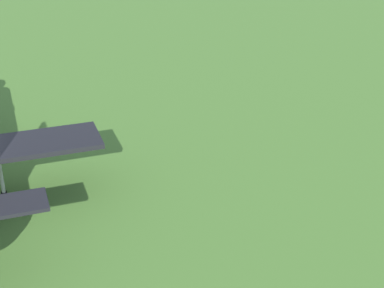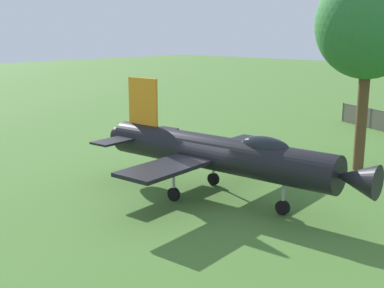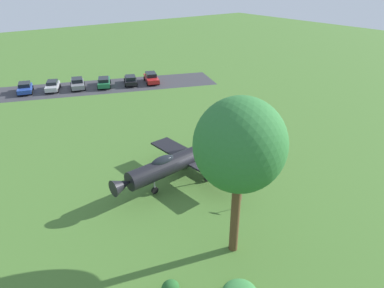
% 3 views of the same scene
% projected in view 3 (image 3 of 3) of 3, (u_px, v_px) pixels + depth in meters
% --- Properties ---
extents(ground_plane, '(200.00, 200.00, 0.00)m').
position_uv_depth(ground_plane, '(186.00, 179.00, 30.71)').
color(ground_plane, '#47722D').
extents(parking_strip, '(39.65, 21.00, 0.00)m').
position_uv_depth(parking_strip, '(92.00, 87.00, 55.02)').
color(parking_strip, '#38383D').
rests_on(parking_strip, ground_plane).
extents(display_jet, '(13.35, 9.55, 5.08)m').
position_uv_depth(display_jet, '(183.00, 159.00, 29.57)').
color(display_jet, black).
rests_on(display_jet, ground_plane).
extents(shade_tree, '(5.38, 5.31, 10.41)m').
position_uv_depth(shade_tree, '(240.00, 146.00, 19.63)').
color(shade_tree, brown).
rests_on(shade_tree, ground_plane).
extents(shrub_near_fence, '(1.04, 0.94, 0.89)m').
position_uv_depth(shrub_near_fence, '(170.00, 288.00, 19.55)').
color(shrub_near_fence, '#235B26').
rests_on(shrub_near_fence, ground_plane).
extents(info_plaque, '(0.70, 0.71, 1.14)m').
position_uv_depth(info_plaque, '(238.00, 199.00, 26.53)').
color(info_plaque, '#333333').
rests_on(info_plaque, ground_plane).
extents(parked_car_red, '(3.40, 5.06, 1.55)m').
position_uv_depth(parked_car_red, '(151.00, 78.00, 57.15)').
color(parked_car_red, red).
rests_on(parked_car_red, ground_plane).
extents(parked_car_black, '(3.41, 4.71, 1.45)m').
position_uv_depth(parked_car_black, '(131.00, 80.00, 56.14)').
color(parked_car_black, black).
rests_on(parked_car_black, ground_plane).
extents(parked_car_green, '(3.59, 5.02, 1.48)m').
position_uv_depth(parked_car_green, '(104.00, 82.00, 55.10)').
color(parked_car_green, '#1E6B3D').
rests_on(parked_car_green, ground_plane).
extents(parked_car_gray, '(3.15, 4.70, 1.54)m').
position_uv_depth(parked_car_gray, '(78.00, 83.00, 54.24)').
color(parked_car_gray, slate).
rests_on(parked_car_gray, ground_plane).
extents(parked_car_silver, '(3.28, 4.56, 1.43)m').
position_uv_depth(parked_car_silver, '(52.00, 86.00, 53.33)').
color(parked_car_silver, '#B2B5BA').
rests_on(parked_car_silver, ground_plane).
extents(parked_car_blue, '(3.04, 4.60, 1.45)m').
position_uv_depth(parked_car_blue, '(25.00, 88.00, 52.36)').
color(parked_car_blue, '#23429E').
rests_on(parked_car_blue, ground_plane).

